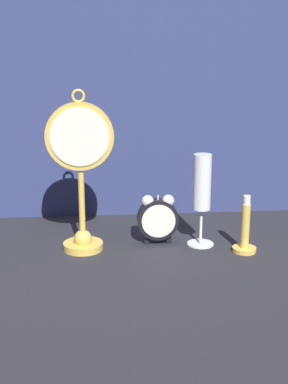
{
  "coord_description": "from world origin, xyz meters",
  "views": [
    {
      "loc": [
        -0.1,
        -1.09,
        0.46
      ],
      "look_at": [
        0.0,
        0.08,
        0.13
      ],
      "focal_mm": 50.0,
      "sensor_mm": 36.0,
      "label": 1
    }
  ],
  "objects_px": {
    "pocket_watch_on_stand": "(81,171)",
    "alarm_clock_twin_bell": "(158,217)",
    "brass_candlestick": "(245,234)",
    "champagne_flute": "(202,190)"
  },
  "relations": [
    {
      "from": "alarm_clock_twin_bell",
      "to": "pocket_watch_on_stand",
      "type": "bearing_deg",
      "value": -172.44
    },
    {
      "from": "champagne_flute",
      "to": "brass_candlestick",
      "type": "bearing_deg",
      "value": -29.48
    },
    {
      "from": "brass_candlestick",
      "to": "champagne_flute",
      "type": "bearing_deg",
      "value": 150.52
    },
    {
      "from": "brass_candlestick",
      "to": "pocket_watch_on_stand",
      "type": "bearing_deg",
      "value": 172.95
    },
    {
      "from": "alarm_clock_twin_bell",
      "to": "champagne_flute",
      "type": "distance_m",
      "value": 0.12
    },
    {
      "from": "alarm_clock_twin_bell",
      "to": "brass_candlestick",
      "type": "xyz_separation_m",
      "value": [
        0.19,
        -0.07,
        -0.02
      ]
    },
    {
      "from": "pocket_watch_on_stand",
      "to": "brass_candlestick",
      "type": "bearing_deg",
      "value": -7.05
    },
    {
      "from": "pocket_watch_on_stand",
      "to": "alarm_clock_twin_bell",
      "type": "height_order",
      "value": "pocket_watch_on_stand"
    },
    {
      "from": "pocket_watch_on_stand",
      "to": "alarm_clock_twin_bell",
      "type": "relative_size",
      "value": 3.07
    },
    {
      "from": "pocket_watch_on_stand",
      "to": "brass_candlestick",
      "type": "distance_m",
      "value": 0.4
    }
  ]
}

